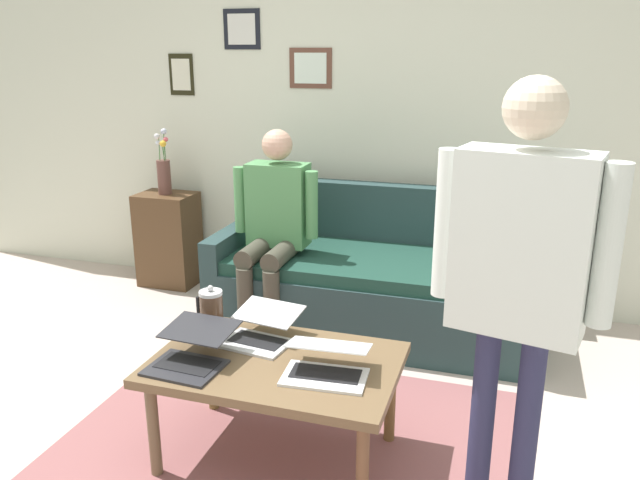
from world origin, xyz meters
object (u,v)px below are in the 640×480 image
Objects in this scene: couch at (372,282)px; laptop_right at (191,354)px; coffee_table at (276,371)px; person_standing at (519,266)px; laptop_center at (326,366)px; laptop_left at (260,332)px; person_seated at (274,220)px; flower_vase at (164,172)px; french_press at (212,313)px; side_shelf at (169,239)px.

couch is 1.68m from laptop_right.
coffee_table is 1.16m from person_standing.
laptop_center is at bearing 95.67° from couch.
laptop_left is 0.28× the size of person_seated.
flower_vase is at bearing -45.36° from laptop_center.
person_seated is at bearing -68.42° from coffee_table.
laptop_left is at bearing -48.93° from coffee_table.
couch is 1.44m from french_press.
flower_vase reaches higher than laptop_right.
laptop_left is (0.13, -0.15, 0.09)m from coffee_table.
couch is at bearing -99.58° from laptop_left.
person_standing is (-1.27, 0.07, 0.55)m from laptop_right.
coffee_table is 2.92× the size of laptop_center.
side_shelf is (1.21, -1.64, -0.23)m from french_press.
flower_vase is (1.21, -1.64, 0.28)m from french_press.
side_shelf reaches higher than laptop_center.
person_standing is at bearing 134.47° from person_seated.
coffee_table is (0.09, 1.48, 0.12)m from couch.
couch is 2.76× the size of side_shelf.
laptop_right is at bearing 8.11° from laptop_center.
couch reaches higher than french_press.
coffee_table is at bearing 159.35° from french_press.
laptop_right is 0.23× the size of person_standing.
laptop_right is 0.54× the size of side_shelf.
french_press is at bearing 71.20° from couch.
laptop_left is 1.01× the size of laptop_center.
french_press is 0.19× the size of person_seated.
person_seated is at bearing -60.60° from laptop_center.
person_seated is (-1.08, 0.53, -0.14)m from flower_vase.
french_press is 0.15× the size of person_standing.
couch is 1.56m from laptop_center.
coffee_table is at bearing 111.58° from person_seated.
laptop_right is 2.31m from flower_vase.
flower_vase is at bearing -174.35° from side_shelf.
french_press reaches higher than laptop_left.
laptop_center is at bearing 166.80° from coffee_table.
laptop_center is 0.28× the size of person_seated.
flower_vase reaches higher than laptop_left.
french_press is at bearing -82.01° from laptop_right.
laptop_center is 0.90m from person_standing.
person_seated reaches higher than couch.
couch is at bearing -84.33° from laptop_center.
laptop_left is at bearing -176.20° from french_press.
laptop_right is at bearing 22.82° from coffee_table.
flower_vase is 0.38× the size of person_seated.
laptop_right is (0.42, 1.61, 0.22)m from couch.
person_seated reaches higher than laptop_left.
laptop_center is at bearing 119.40° from person_seated.
french_press is at bearing 3.80° from laptop_left.
side_shelf reaches higher than coffee_table.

